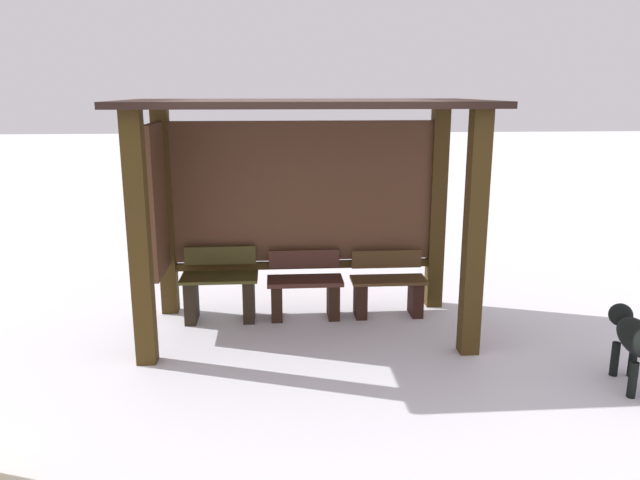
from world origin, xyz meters
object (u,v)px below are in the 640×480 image
at_px(bench_center_inside, 305,290).
at_px(bench_right_inside, 388,289).
at_px(bench_left_inside, 220,290).
at_px(dog, 634,337).
at_px(bus_shelter, 293,173).

distance_m(bench_center_inside, bench_right_inside, 0.92).
bearing_deg(bench_right_inside, bench_left_inside, -179.96).
relative_size(bench_left_inside, bench_center_inside, 1.00).
relative_size(bench_center_inside, dog, 0.86).
xyz_separation_m(bench_right_inside, dog, (1.76, -1.79, 0.12)).
relative_size(bench_right_inside, dog, 0.86).
relative_size(bench_center_inside, bench_right_inside, 1.00).
bearing_deg(bench_right_inside, dog, -45.54).
height_order(bus_shelter, dog, bus_shelter).
relative_size(bus_shelter, dog, 3.62).
bearing_deg(bench_center_inside, bench_left_inside, 179.98).
xyz_separation_m(bench_left_inside, dog, (3.59, -1.79, 0.09)).
bearing_deg(bench_right_inside, bus_shelter, -171.73).
bearing_deg(bench_center_inside, bus_shelter, -129.26).
xyz_separation_m(bench_center_inside, dog, (2.67, -1.79, 0.11)).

